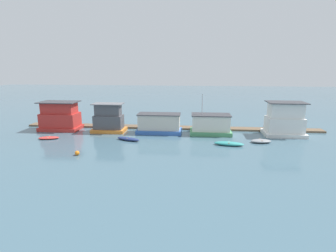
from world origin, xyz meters
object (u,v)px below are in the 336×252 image
Objects in this scene: dinghy_teal at (229,144)px; dinghy_red at (49,138)px; dinghy_navy at (128,139)px; buoy_orange at (77,153)px; houseboat_orange at (109,119)px; houseboat_blue at (159,124)px; dinghy_grey at (261,141)px; houseboat_green at (211,125)px; houseboat_red at (60,117)px; houseboat_white at (285,120)px.

dinghy_red is at bearing 178.49° from dinghy_teal.
buoy_orange is at bearing -124.06° from dinghy_navy.
dinghy_teal reaches higher than dinghy_red.
dinghy_red is (-7.60, -5.21, -1.87)m from houseboat_orange.
houseboat_blue reaches higher than dinghy_navy.
dinghy_red is at bearing 138.37° from buoy_orange.
dinghy_navy is 14.41m from dinghy_teal.
dinghy_teal reaches higher than dinghy_grey.
houseboat_orange is at bearing 162.55° from dinghy_teal.
dinghy_red is 31.10m from dinghy_grey.
houseboat_green reaches higher than houseboat_orange.
houseboat_red is at bearing 178.02° from houseboat_blue.
houseboat_white is at bearing -0.36° from houseboat_red.
dinghy_teal is (2.17, -5.99, -1.26)m from houseboat_green.
houseboat_red reaches higher than houseboat_orange.
dinghy_teal is at bearing -4.34° from dinghy_navy.
houseboat_white is 36.11m from dinghy_red.
houseboat_red is 1.58× the size of dinghy_teal.
houseboat_green is (16.62, 0.09, -0.53)m from houseboat_orange.
dinghy_grey is at bearing -10.01° from houseboat_orange.
houseboat_red is 28.25m from dinghy_teal.
buoy_orange is (-0.25, -11.74, -1.77)m from houseboat_orange.
houseboat_green is at bearing -1.17° from houseboat_red.
dinghy_red is at bearing -80.00° from houseboat_red.
houseboat_blue is 1.18× the size of houseboat_white.
houseboat_red is 6.23m from dinghy_red.
houseboat_orange is (8.63, -0.60, -0.13)m from houseboat_red.
houseboat_orange is at bearing 132.59° from dinghy_navy.
houseboat_red is 1.01× the size of houseboat_green.
dinghy_red is at bearing -171.10° from houseboat_white.
houseboat_green is 1.68× the size of dinghy_navy.
houseboat_red reaches higher than dinghy_teal.
houseboat_white is at bearing 8.90° from dinghy_red.
houseboat_blue is at bearing 50.66° from dinghy_navy.
houseboat_blue is 6.37m from dinghy_navy.
houseboat_orange is 11.88m from buoy_orange.
dinghy_navy is at bearing -129.34° from houseboat_blue.
houseboat_orange is 9.41m from dinghy_red.
houseboat_white is 1.48× the size of dinghy_teal.
houseboat_blue is (17.01, -0.59, -0.67)m from houseboat_red.
houseboat_red is 8.65m from houseboat_orange.
houseboat_red reaches higher than dinghy_grey.
houseboat_green is at bearing 109.94° from dinghy_teal.
houseboat_white reaches higher than buoy_orange.
dinghy_grey is (-4.52, -4.51, -2.13)m from houseboat_white.
dinghy_navy is 8.36m from buoy_orange.
houseboat_orange reaches higher than dinghy_teal.
dinghy_red is at bearing -145.58° from houseboat_orange.
houseboat_orange is 1.79× the size of dinghy_grey.
houseboat_orange is 0.88× the size of houseboat_white.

